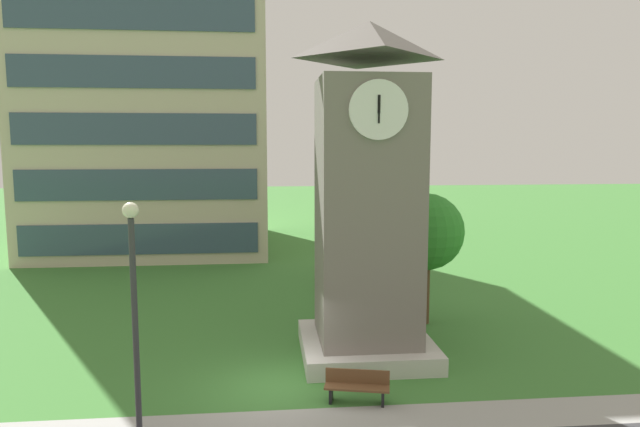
{
  "coord_description": "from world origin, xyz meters",
  "views": [
    {
      "loc": [
        -0.41,
        -16.06,
        7.15
      ],
      "look_at": [
        1.48,
        3.34,
        4.75
      ],
      "focal_mm": 31.81,
      "sensor_mm": 36.0,
      "label": 1
    }
  ],
  "objects_px": {
    "clock_tower": "(367,210)",
    "street_lamp": "(134,300)",
    "park_bench": "(357,386)",
    "tree_near_tower": "(372,224)",
    "tree_by_building": "(426,233)"
  },
  "relations": [
    {
      "from": "clock_tower",
      "to": "street_lamp",
      "type": "xyz_separation_m",
      "value": [
        -6.35,
        -5.58,
        -1.32
      ]
    },
    {
      "from": "street_lamp",
      "to": "tree_near_tower",
      "type": "relative_size",
      "value": 1.23
    },
    {
      "from": "park_bench",
      "to": "tree_by_building",
      "type": "distance_m",
      "value": 8.34
    },
    {
      "from": "tree_near_tower",
      "to": "street_lamp",
      "type": "bearing_deg",
      "value": -119.21
    },
    {
      "from": "tree_by_building",
      "to": "park_bench",
      "type": "bearing_deg",
      "value": -119.6
    },
    {
      "from": "clock_tower",
      "to": "tree_by_building",
      "type": "xyz_separation_m",
      "value": [
        2.91,
        3.17,
        -1.28
      ]
    },
    {
      "from": "park_bench",
      "to": "clock_tower",
      "type": "bearing_deg",
      "value": 75.84
    },
    {
      "from": "street_lamp",
      "to": "tree_near_tower",
      "type": "xyz_separation_m",
      "value": [
        8.32,
        14.87,
        -0.45
      ]
    },
    {
      "from": "clock_tower",
      "to": "park_bench",
      "type": "bearing_deg",
      "value": -104.16
    },
    {
      "from": "tree_near_tower",
      "to": "tree_by_building",
      "type": "xyz_separation_m",
      "value": [
        0.95,
        -6.12,
        0.49
      ]
    },
    {
      "from": "clock_tower",
      "to": "park_bench",
      "type": "distance_m",
      "value": 5.78
    },
    {
      "from": "park_bench",
      "to": "street_lamp",
      "type": "relative_size",
      "value": 0.32
    },
    {
      "from": "street_lamp",
      "to": "tree_by_building",
      "type": "xyz_separation_m",
      "value": [
        9.26,
        8.75,
        0.04
      ]
    },
    {
      "from": "clock_tower",
      "to": "street_lamp",
      "type": "relative_size",
      "value": 1.88
    },
    {
      "from": "clock_tower",
      "to": "tree_near_tower",
      "type": "xyz_separation_m",
      "value": [
        1.96,
        9.29,
        -1.77
      ]
    }
  ]
}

